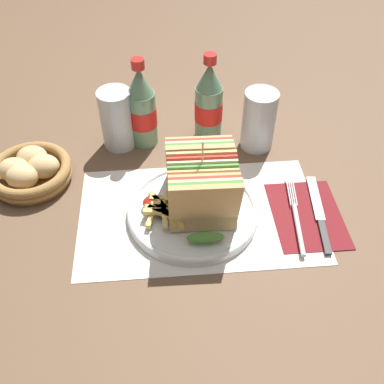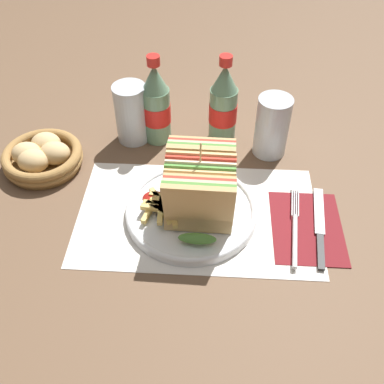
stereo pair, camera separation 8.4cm
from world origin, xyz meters
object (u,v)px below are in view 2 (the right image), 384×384
glass_near (271,130)px  glass_far (132,117)px  coke_bottle_near (156,106)px  knife (320,227)px  fork (295,232)px  club_sandwich (200,186)px  coke_bottle_far (223,106)px  bread_basket (42,156)px  plate_main (191,211)px

glass_near → glass_far: same height
coke_bottle_near → knife: bearing=-37.9°
glass_near → fork: bearing=-82.2°
club_sandwich → glass_far: bearing=125.1°
fork → coke_bottle_far: bearing=122.3°
fork → coke_bottle_near: size_ratio=0.99×
fork → glass_near: glass_near is taller
fork → glass_near: bearing=104.1°
coke_bottle_far → bread_basket: bearing=-162.7°
glass_far → club_sandwich: bearing=-54.9°
club_sandwich → coke_bottle_far: coke_bottle_far is taller
plate_main → glass_near: 0.26m
knife → glass_far: glass_far is taller
plate_main → club_sandwich: size_ratio=1.28×
plate_main → coke_bottle_near: (-0.09, 0.23, 0.08)m
coke_bottle_near → bread_basket: (-0.23, -0.11, -0.06)m
knife → bread_basket: bread_basket is taller
coke_bottle_near → fork: bearing=-44.1°
fork → coke_bottle_far: size_ratio=0.99×
plate_main → club_sandwich: bearing=-0.3°
glass_near → knife: bearing=-70.2°
club_sandwich → knife: size_ratio=0.98×
coke_bottle_near → plate_main: bearing=-69.0°
glass_near → club_sandwich: bearing=-125.8°
fork → coke_bottle_far: (-0.14, 0.28, 0.08)m
coke_bottle_far → glass_near: size_ratio=1.51×
coke_bottle_near → coke_bottle_far: size_ratio=1.00×
club_sandwich → coke_bottle_near: size_ratio=0.96×
club_sandwich → fork: 0.19m
plate_main → club_sandwich: (0.02, -0.00, 0.07)m
club_sandwich → coke_bottle_far: size_ratio=0.96×
coke_bottle_far → glass_near: (0.10, -0.04, -0.03)m
glass_far → knife: bearing=-33.3°
fork → glass_far: (-0.33, 0.27, 0.05)m
club_sandwich → knife: (0.22, -0.02, -0.07)m
plate_main → bread_basket: 0.34m
plate_main → glass_near: bearing=51.3°
coke_bottle_far → bread_basket: 0.39m
club_sandwich → glass_near: 0.24m
coke_bottle_far → coke_bottle_near: bearing=-176.7°
coke_bottle_far → glass_near: bearing=-21.8°
fork → coke_bottle_near: 0.39m
coke_bottle_far → glass_far: (-0.20, -0.01, -0.03)m
club_sandwich → knife: club_sandwich is taller
glass_far → bread_basket: glass_far is taller
coke_bottle_near → glass_far: coke_bottle_near is taller
plate_main → coke_bottle_near: coke_bottle_near is taller
coke_bottle_near → glass_far: (-0.05, -0.00, -0.03)m
fork → glass_near: 0.24m
club_sandwich → knife: bearing=-6.0°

